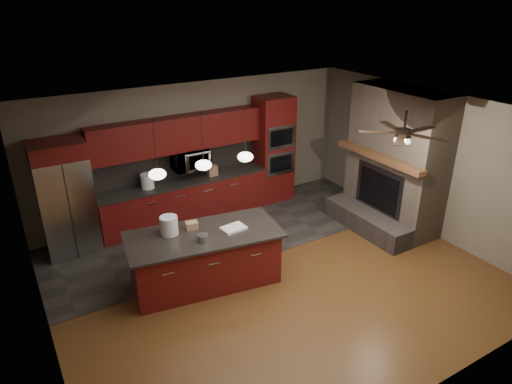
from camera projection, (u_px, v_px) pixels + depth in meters
ground at (274, 276)px, 7.77m from camera, size 7.00×7.00×0.00m
ceiling at (277, 114)px, 6.63m from camera, size 7.00×6.00×0.02m
back_wall at (198, 149)px, 9.55m from camera, size 7.00×0.02×2.80m
right_wall at (427, 162)px, 8.84m from camera, size 0.02×6.00×2.80m
left_wall at (36, 264)px, 5.56m from camera, size 0.02×6.00×2.80m
slate_tile_patch at (226, 231)px, 9.18m from camera, size 7.00×2.40×0.01m
fireplace_column at (394, 165)px, 8.98m from camera, size 1.30×2.10×2.80m
back_cabinetry at (183, 180)px, 9.34m from camera, size 3.59×0.64×2.20m
oven_tower at (273, 149)px, 10.19m from camera, size 0.80×0.63×2.38m
microwave at (191, 159)px, 9.27m from camera, size 0.73×0.41×0.50m
refrigerator at (65, 199)px, 8.10m from camera, size 0.91×0.75×2.13m
kitchen_island at (205, 258)px, 7.42m from camera, size 2.59×1.47×0.92m
white_bucket at (169, 226)px, 7.16m from camera, size 0.36×0.36×0.30m
paint_can at (203, 238)px, 6.99m from camera, size 0.20×0.20×0.11m
paint_tray at (234, 228)px, 7.36m from camera, size 0.40×0.30×0.04m
cardboard_box at (192, 225)px, 7.36m from camera, size 0.21×0.17×0.12m
counter_bucket at (147, 181)px, 8.89m from camera, size 0.30×0.30×0.29m
counter_box at (212, 170)px, 9.51m from camera, size 0.20×0.15×0.22m
pendant_left at (157, 174)px, 6.75m from camera, size 0.26×0.26×0.92m
pendant_center at (204, 165)px, 7.10m from camera, size 0.26×0.26×0.92m
pendant_right at (245, 157)px, 7.45m from camera, size 0.26×0.26×0.92m
ceiling_fan at (404, 133)px, 6.99m from camera, size 1.27×1.33×0.41m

